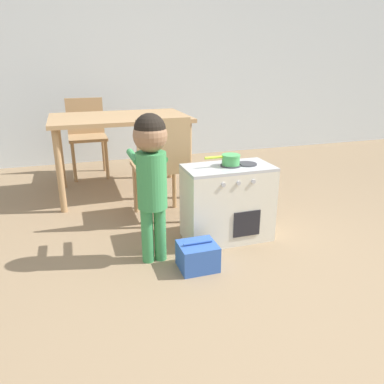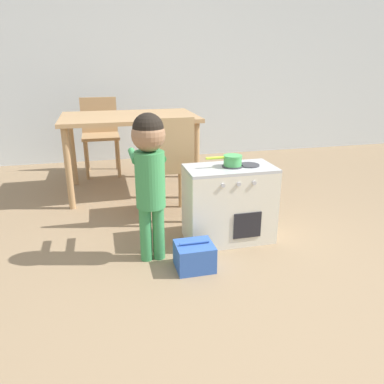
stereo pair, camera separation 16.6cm
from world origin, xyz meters
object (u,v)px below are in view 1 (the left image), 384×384
object	(u,v)px
child_figure	(151,166)
dining_chair_near	(161,165)
dining_chair_far	(87,134)
dining_table	(120,126)
toy_pot	(230,159)
toy_basket	(198,256)
play_kitchen	(227,203)

from	to	relation	value
child_figure	dining_chair_near	xyz separation A→B (m)	(0.20, 0.61, -0.17)
dining_chair_near	dining_chair_far	xyz separation A→B (m)	(-0.47, 1.51, 0.00)
child_figure	dining_table	world-z (taller)	child_figure
toy_pot	dining_table	size ratio (longest dim) A/B	0.20
toy_basket	play_kitchen	bearing A→B (deg)	44.99
dining_table	child_figure	bearing A→B (deg)	-90.22
toy_basket	dining_table	world-z (taller)	dining_table
dining_table	dining_chair_near	world-z (taller)	dining_chair_near
toy_pot	toy_basket	distance (m)	0.70
toy_pot	dining_chair_far	size ratio (longest dim) A/B	0.30
play_kitchen	child_figure	world-z (taller)	child_figure
toy_basket	dining_table	size ratio (longest dim) A/B	0.19
child_figure	dining_chair_near	size ratio (longest dim) A/B	1.13
play_kitchen	dining_chair_far	bearing A→B (deg)	113.05
play_kitchen	dining_table	world-z (taller)	dining_table
toy_pot	toy_basket	world-z (taller)	toy_pot
dining_table	dining_chair_far	world-z (taller)	dining_chair_far
toy_pot	dining_chair_far	world-z (taller)	dining_chair_far
dining_table	dining_chair_far	bearing A→B (deg)	110.19
toy_pot	dining_chair_near	xyz separation A→B (m)	(-0.38, 0.46, -0.13)
play_kitchen	toy_basket	distance (m)	0.52
child_figure	toy_basket	world-z (taller)	child_figure
play_kitchen	dining_chair_near	bearing A→B (deg)	129.06
toy_basket	dining_chair_far	bearing A→B (deg)	102.17
play_kitchen	toy_basket	bearing A→B (deg)	-135.01
play_kitchen	child_figure	size ratio (longest dim) A/B	0.65
child_figure	dining_table	distance (m)	1.39
toy_pot	dining_chair_near	bearing A→B (deg)	129.91
play_kitchen	dining_chair_far	size ratio (longest dim) A/B	0.73
child_figure	dining_chair_far	size ratio (longest dim) A/B	1.13
toy_basket	dining_chair_near	bearing A→B (deg)	92.23
play_kitchen	toy_pot	world-z (taller)	toy_pot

